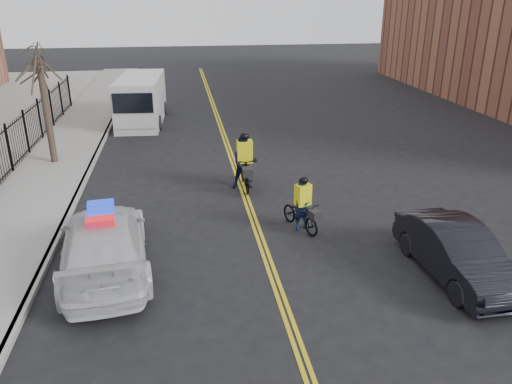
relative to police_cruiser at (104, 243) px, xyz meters
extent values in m
plane|color=black|center=(4.32, -0.67, -0.79)|extent=(120.00, 120.00, 0.00)
cube|color=gold|center=(4.24, 7.33, -0.79)|extent=(0.10, 60.00, 0.01)
cube|color=gold|center=(4.40, 7.33, -0.79)|extent=(0.10, 60.00, 0.01)
cube|color=gray|center=(-3.18, 7.33, -0.72)|extent=(3.00, 60.00, 0.15)
cube|color=gray|center=(-1.68, 7.33, -0.72)|extent=(0.20, 60.00, 0.15)
cylinder|color=#35291F|center=(-3.28, 9.33, 1.36)|extent=(0.28, 0.28, 4.00)
imported|color=silver|center=(0.00, 0.00, -0.01)|extent=(2.82, 5.64, 1.57)
cube|color=#0C26CC|center=(0.00, 0.00, 0.86)|extent=(0.82, 1.51, 0.16)
imported|color=black|center=(8.96, -1.70, -0.09)|extent=(1.68, 4.31, 1.40)
cube|color=silver|center=(0.03, 16.45, 0.48)|extent=(2.60, 6.11, 2.55)
cube|color=silver|center=(-0.14, 13.85, 0.26)|extent=(2.21, 1.03, 1.33)
cube|color=black|center=(-0.17, 13.41, 0.92)|extent=(2.00, 0.24, 1.00)
cylinder|color=black|center=(-1.13, 14.75, -0.40)|extent=(0.33, 0.79, 0.78)
cylinder|color=black|center=(0.97, 14.61, -0.40)|extent=(0.33, 0.79, 0.78)
cylinder|color=black|center=(-0.90, 18.28, -0.40)|extent=(0.33, 0.79, 0.78)
cylinder|color=black|center=(1.20, 18.15, -0.40)|extent=(0.33, 0.79, 0.78)
imported|color=black|center=(5.72, 1.63, -0.33)|extent=(1.24, 1.87, 0.93)
imported|color=black|center=(5.72, 1.63, 0.00)|extent=(0.68, 0.57, 1.59)
cube|color=yellow|center=(5.72, 1.63, 0.35)|extent=(0.54, 0.46, 0.67)
sphere|color=black|center=(5.72, 1.63, 0.81)|extent=(0.27, 0.27, 0.27)
cube|color=black|center=(5.95, 1.06, -0.07)|extent=(0.39, 0.41, 0.25)
imported|color=black|center=(4.42, 5.37, -0.15)|extent=(0.61, 2.14, 1.29)
imported|color=black|center=(4.42, 5.37, 0.20)|extent=(0.97, 0.75, 1.99)
cube|color=yellow|center=(4.42, 5.37, 0.64)|extent=(0.57, 0.39, 0.84)
sphere|color=black|center=(4.42, 5.37, 1.21)|extent=(0.33, 0.33, 0.33)
cube|color=black|center=(4.42, 4.60, 0.11)|extent=(0.36, 0.41, 0.31)
camera|label=1|loc=(2.16, -12.05, 6.10)|focal=35.00mm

